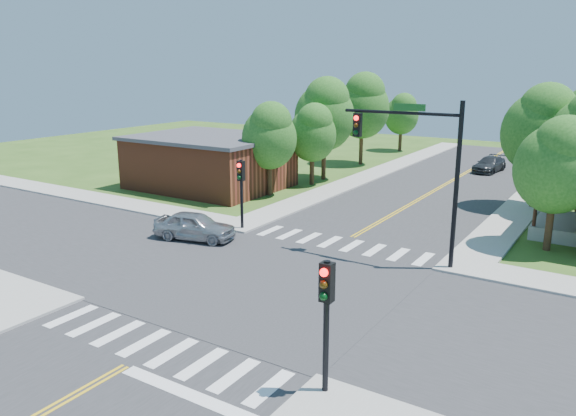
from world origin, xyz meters
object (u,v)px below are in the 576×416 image
Objects in this scene: signal_mast_ne at (419,155)px; car_silver at (195,226)px; signal_pole_se at (326,303)px; car_dgrey at (489,165)px; signal_pole_nw at (241,181)px.

signal_mast_ne is 11.57m from car_silver.
signal_pole_se reaches higher than car_silver.
car_dgrey is (-4.14, 35.58, -2.05)m from signal_pole_se.
signal_pole_nw is 0.86× the size of car_silver.
signal_pole_nw is at bearing 135.00° from signal_pole_se.
car_dgrey is (7.06, 24.38, -2.05)m from signal_pole_nw.
signal_mast_ne is at bearing -77.73° from car_dgrey.
signal_pole_se is 1.00× the size of signal_pole_nw.
signal_pole_se is at bearing -76.84° from car_dgrey.
signal_pole_se is at bearing -45.00° from signal_pole_nw.
signal_mast_ne is 1.89× the size of signal_pole_se.
signal_pole_nw reaches higher than car_dgrey.
signal_pole_nw reaches higher than car_silver.
car_silver is at bearing 144.86° from signal_pole_se.
car_dgrey is at bearing 95.74° from signal_mast_ne.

